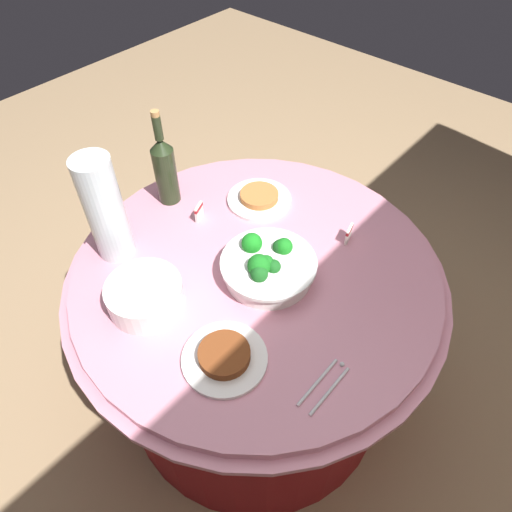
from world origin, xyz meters
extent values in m
plane|color=#9E7F5B|center=(0.00, 0.00, 0.00)|extent=(6.00, 6.00, 0.00)
cylinder|color=maroon|center=(0.00, 0.00, 0.34)|extent=(1.01, 1.01, 0.69)
cylinder|color=pink|center=(0.00, 0.00, 0.70)|extent=(1.16, 1.16, 0.02)
cylinder|color=pink|center=(0.00, 0.00, 0.72)|extent=(1.10, 1.10, 0.03)
cylinder|color=white|center=(0.00, 0.05, 0.77)|extent=(0.26, 0.26, 0.05)
cylinder|color=white|center=(0.00, 0.05, 0.80)|extent=(0.28, 0.28, 0.01)
sphere|color=#19541E|center=(-0.06, 0.04, 0.81)|extent=(0.05, 0.05, 0.05)
sphere|color=#196F1E|center=(0.02, 0.05, 0.81)|extent=(0.05, 0.05, 0.05)
sphere|color=#197B1E|center=(-0.07, 0.05, 0.81)|extent=(0.05, 0.05, 0.05)
sphere|color=#19751E|center=(0.04, 0.05, 0.82)|extent=(0.07, 0.07, 0.07)
sphere|color=#19841E|center=(-0.01, -0.03, 0.82)|extent=(0.06, 0.06, 0.06)
sphere|color=#195C1E|center=(0.01, 0.08, 0.81)|extent=(0.04, 0.04, 0.04)
sphere|color=#195B1E|center=(0.06, 0.07, 0.81)|extent=(0.05, 0.05, 0.05)
cylinder|color=white|center=(0.30, -0.14, 0.74)|extent=(0.21, 0.21, 0.01)
cylinder|color=white|center=(0.30, -0.14, 0.76)|extent=(0.21, 0.21, 0.01)
cylinder|color=white|center=(0.30, -0.14, 0.77)|extent=(0.21, 0.21, 0.01)
cylinder|color=white|center=(0.30, -0.14, 0.78)|extent=(0.21, 0.21, 0.01)
cylinder|color=white|center=(0.30, -0.14, 0.79)|extent=(0.21, 0.21, 0.01)
cylinder|color=white|center=(0.30, -0.14, 0.80)|extent=(0.21, 0.21, 0.01)
cylinder|color=white|center=(0.30, -0.14, 0.80)|extent=(0.21, 0.21, 0.01)
cylinder|color=white|center=(0.30, -0.14, 0.81)|extent=(0.21, 0.21, 0.01)
cylinder|color=#23301A|center=(-0.04, -0.43, 0.84)|extent=(0.07, 0.07, 0.20)
cone|color=#23301A|center=(-0.04, -0.43, 0.96)|extent=(0.07, 0.07, 0.04)
cylinder|color=#23301A|center=(-0.04, -0.43, 1.02)|extent=(0.03, 0.03, 0.08)
cylinder|color=#B2844C|center=(-0.04, -0.43, 1.07)|extent=(0.03, 0.03, 0.02)
cylinder|color=silver|center=(0.23, -0.37, 0.91)|extent=(0.11, 0.11, 0.34)
sphere|color=#E5B26B|center=(0.25, -0.37, 0.78)|extent=(0.06, 0.06, 0.06)
sphere|color=#E5B26B|center=(0.22, -0.35, 0.78)|extent=(0.06, 0.06, 0.06)
sphere|color=#E5B26B|center=(0.22, -0.39, 0.78)|extent=(0.06, 0.06, 0.06)
sphere|color=#72C64C|center=(0.25, -0.36, 0.83)|extent=(0.06, 0.06, 0.06)
sphere|color=#72C64C|center=(0.21, -0.36, 0.83)|extent=(0.06, 0.06, 0.06)
sphere|color=#72C64C|center=(0.23, -0.39, 0.83)|extent=(0.06, 0.06, 0.06)
sphere|color=red|center=(0.24, -0.35, 0.89)|extent=(0.06, 0.06, 0.06)
sphere|color=red|center=(0.21, -0.37, 0.89)|extent=(0.06, 0.06, 0.06)
sphere|color=red|center=(0.24, -0.39, 0.89)|extent=(0.06, 0.06, 0.06)
sphere|color=#E5B26B|center=(0.23, -0.35, 0.94)|extent=(0.06, 0.06, 0.06)
sphere|color=#E5B26B|center=(0.22, -0.38, 0.94)|extent=(0.06, 0.06, 0.06)
sphere|color=#E5B26B|center=(0.25, -0.38, 0.94)|extent=(0.06, 0.06, 0.06)
sphere|color=#72C64C|center=(0.22, -0.35, 0.99)|extent=(0.06, 0.06, 0.06)
sphere|color=#72C64C|center=(0.23, -0.39, 0.99)|extent=(0.06, 0.06, 0.06)
sphere|color=#72C64C|center=(0.25, -0.36, 0.99)|extent=(0.06, 0.06, 0.06)
cylinder|color=silver|center=(0.18, 0.40, 0.74)|extent=(0.16, 0.01, 0.01)
cylinder|color=silver|center=(0.18, 0.36, 0.74)|extent=(0.16, 0.01, 0.01)
sphere|color=silver|center=(0.10, 0.38, 0.74)|extent=(0.01, 0.01, 0.01)
cylinder|color=white|center=(-0.24, -0.19, 0.75)|extent=(0.22, 0.22, 0.01)
cylinder|color=#B77038|center=(-0.24, -0.19, 0.76)|extent=(0.13, 0.13, 0.02)
cylinder|color=white|center=(0.29, 0.15, 0.75)|extent=(0.22, 0.22, 0.01)
cylinder|color=brown|center=(0.29, 0.15, 0.77)|extent=(0.13, 0.13, 0.03)
cube|color=white|center=(-0.04, -0.28, 0.77)|extent=(0.05, 0.03, 0.05)
cube|color=maroon|center=(-0.04, -0.28, 0.79)|extent=(0.05, 0.03, 0.01)
cube|color=white|center=(-0.28, 0.14, 0.77)|extent=(0.05, 0.02, 0.05)
cube|color=maroon|center=(-0.28, 0.14, 0.79)|extent=(0.05, 0.02, 0.01)
camera|label=1|loc=(0.68, 0.60, 1.78)|focal=32.14mm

